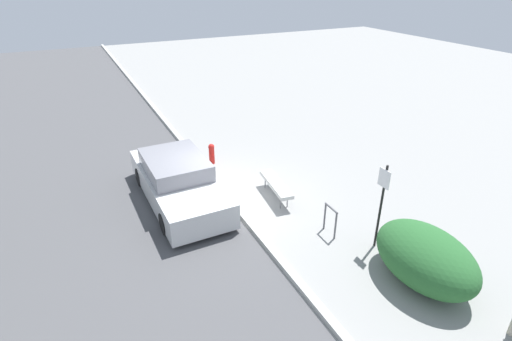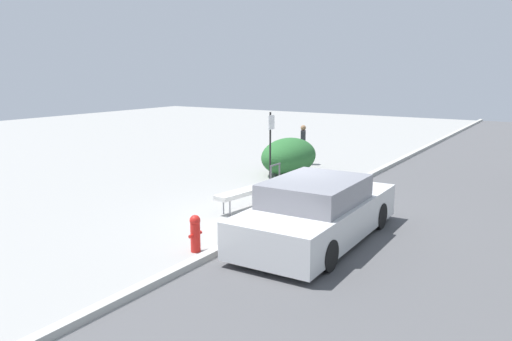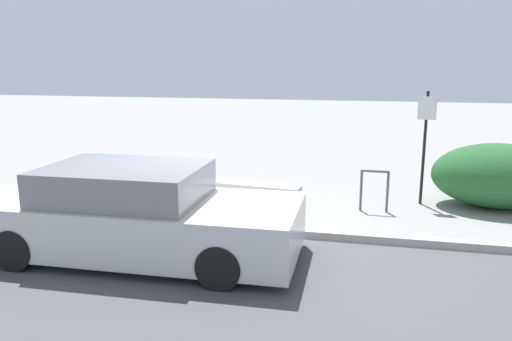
% 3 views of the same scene
% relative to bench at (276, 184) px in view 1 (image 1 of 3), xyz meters
% --- Properties ---
extents(ground_plane, '(60.00, 60.00, 0.00)m').
position_rel_bench_xyz_m(ground_plane, '(-0.37, -1.38, -0.46)').
color(ground_plane, gray).
extents(road_strip, '(60.00, 10.00, 0.01)m').
position_rel_bench_xyz_m(road_strip, '(-0.37, -6.53, -0.46)').
color(road_strip, '#4C4C4F').
rests_on(road_strip, ground_plane).
extents(curb, '(60.00, 0.20, 0.13)m').
position_rel_bench_xyz_m(curb, '(-0.37, -1.38, -0.39)').
color(curb, '#A8A8A3').
rests_on(curb, ground_plane).
extents(bench, '(1.88, 0.62, 0.52)m').
position_rel_bench_xyz_m(bench, '(0.00, 0.00, 0.00)').
color(bench, gray).
rests_on(bench, ground_plane).
extents(bike_rack, '(0.55, 0.06, 0.83)m').
position_rel_bench_xyz_m(bike_rack, '(2.30, 0.38, 0.04)').
color(bike_rack, '#515156').
rests_on(bike_rack, ground_plane).
extents(sign_post, '(0.36, 0.08, 2.30)m').
position_rel_bench_xyz_m(sign_post, '(3.25, 1.11, 0.93)').
color(sign_post, black).
rests_on(sign_post, ground_plane).
extents(fire_hydrant, '(0.36, 0.22, 0.77)m').
position_rel_bench_xyz_m(fire_hydrant, '(-3.13, -0.94, -0.05)').
color(fire_hydrant, red).
rests_on(fire_hydrant, ground_plane).
extents(shrub_hedge, '(2.54, 1.69, 1.29)m').
position_rel_bench_xyz_m(shrub_hedge, '(4.70, 1.22, 0.19)').
color(shrub_hedge, '#28602D').
rests_on(shrub_hedge, ground_plane).
extents(parked_car_near, '(4.81, 1.97, 1.37)m').
position_rel_bench_xyz_m(parked_car_near, '(-1.19, -2.72, 0.18)').
color(parked_car_near, black).
rests_on(parked_car_near, ground_plane).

